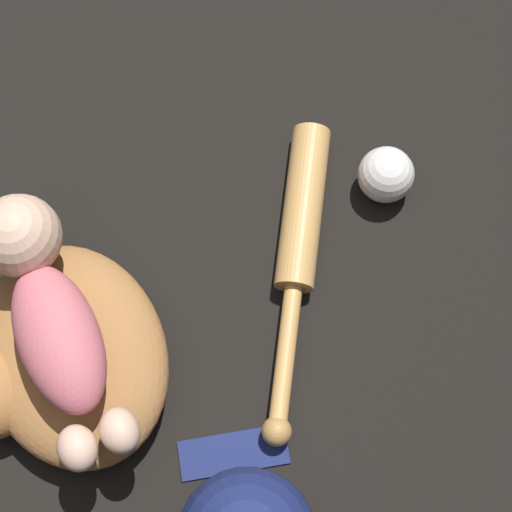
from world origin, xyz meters
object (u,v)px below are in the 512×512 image
(baseball, at_px, (386,175))
(baby_figure, at_px, (46,306))
(baseball_glove, at_px, (60,359))
(baseball_bat, at_px, (299,240))

(baseball, bearing_deg, baby_figure, 78.57)
(baseball_glove, distance_m, baseball_bat, 0.35)
(baby_figure, height_order, baseball_bat, baby_figure)
(baseball_glove, distance_m, baby_figure, 0.10)
(baseball_glove, relative_size, baby_figure, 1.03)
(baseball_bat, height_order, baseball, baseball)
(baseball, bearing_deg, baseball_glove, 83.19)
(baseball, bearing_deg, baseball_bat, 89.17)
(baby_figure, distance_m, baseball_bat, 0.35)
(baseball_glove, height_order, baby_figure, baby_figure)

